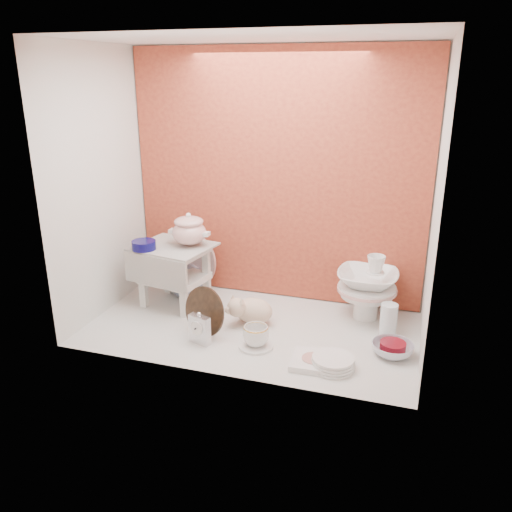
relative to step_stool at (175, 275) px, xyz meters
The scene contains 17 objects.
ground 0.60m from the step_stool, 17.13° to the right, with size 1.80×1.80×0.00m, color silver.
niche_shell 0.92m from the step_stool, ahead, with size 1.86×1.03×1.53m.
step_stool is the anchor object (origin of this frame).
soup_tureen 0.30m from the step_stool, 21.38° to the left, with size 0.24×0.24×0.20m, color white, non-canonical shape.
cobalt_bowl 0.27m from the step_stool, 140.04° to the right, with size 0.14×0.14×0.05m, color #0C0A4B.
floral_platter 0.28m from the step_stool, 93.05° to the left, with size 0.37×0.05×0.37m, color silver, non-canonical shape.
blue_white_vase 0.16m from the step_stool, 87.22° to the left, with size 0.25×0.25×0.26m, color silver.
lacquer_tray 0.45m from the step_stool, 44.13° to the right, with size 0.27×0.07×0.27m, color black, non-canonical shape.
mantel_clock 0.54m from the step_stool, 50.78° to the right, with size 0.12×0.04×0.18m, color silver.
plush_pig 0.56m from the step_stool, 11.83° to the right, with size 0.27×0.19×0.16m, color #D2B094.
teacup_saucer 0.75m from the step_stool, 30.14° to the right, with size 0.18×0.18×0.01m, color white.
gold_rim_teacup 0.74m from the step_stool, 30.14° to the right, with size 0.14×0.14×0.11m, color white.
lattice_dish 1.06m from the step_stool, 24.80° to the right, with size 0.21×0.21×0.03m, color white.
dinner_plate_stack 1.15m from the step_stool, 23.19° to the right, with size 0.21×0.21×0.06m, color white.
crystal_bowl 1.34m from the step_stool, 10.24° to the right, with size 0.21×0.21×0.07m, color silver.
clear_glass_vase 1.27m from the step_stool, ahead, with size 0.09×0.09×0.18m, color silver.
porcelain_tower 1.14m from the step_stool, ahead, with size 0.34×0.34×0.39m, color white, non-canonical shape.
Camera 1 is at (0.81, -2.47, 1.35)m, focal length 36.53 mm.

